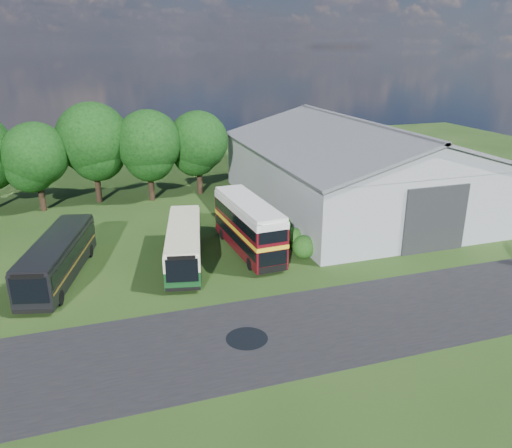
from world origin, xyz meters
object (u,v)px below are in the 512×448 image
object	(u,v)px
bus_green_single	(184,244)
bus_maroon_double	(248,227)
storage_shed	(355,163)
bus_dark_single	(58,258)

from	to	relation	value
bus_green_single	bus_maroon_double	bearing A→B (deg)	18.30
storage_shed	bus_dark_single	xyz separation A→B (m)	(-25.95, -8.36, -2.68)
storage_shed	bus_maroon_double	world-z (taller)	storage_shed
bus_maroon_double	bus_green_single	bearing A→B (deg)	-176.79
storage_shed	bus_dark_single	world-z (taller)	storage_shed
bus_maroon_double	bus_dark_single	size ratio (longest dim) A/B	0.89
storage_shed	bus_green_single	bearing A→B (deg)	-154.79
bus_green_single	bus_dark_single	size ratio (longest dim) A/B	0.97
storage_shed	bus_dark_single	bearing A→B (deg)	-162.14
bus_dark_single	bus_maroon_double	bearing A→B (deg)	16.91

